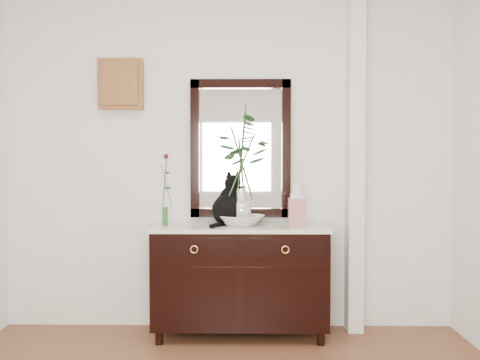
{
  "coord_description": "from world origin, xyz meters",
  "views": [
    {
      "loc": [
        0.15,
        -2.31,
        1.34
      ],
      "look_at": [
        0.1,
        1.63,
        1.2
      ],
      "focal_mm": 40.0,
      "sensor_mm": 36.0,
      "label": 1
    }
  ],
  "objects_px": {
    "sideboard": "(240,275)",
    "cat": "(228,200)",
    "lotus_bowl": "(241,220)",
    "ginger_jar": "(297,204)"
  },
  "relations": [
    {
      "from": "cat",
      "to": "lotus_bowl",
      "type": "height_order",
      "value": "cat"
    },
    {
      "from": "cat",
      "to": "lotus_bowl",
      "type": "xyz_separation_m",
      "value": [
        0.1,
        -0.04,
        -0.15
      ]
    },
    {
      "from": "cat",
      "to": "sideboard",
      "type": "bearing_deg",
      "value": 1.14
    },
    {
      "from": "sideboard",
      "to": "ginger_jar",
      "type": "relative_size",
      "value": 3.88
    },
    {
      "from": "sideboard",
      "to": "cat",
      "type": "xyz_separation_m",
      "value": [
        -0.09,
        0.04,
        0.57
      ]
    },
    {
      "from": "sideboard",
      "to": "lotus_bowl",
      "type": "distance_m",
      "value": 0.42
    },
    {
      "from": "sideboard",
      "to": "cat",
      "type": "distance_m",
      "value": 0.58
    },
    {
      "from": "lotus_bowl",
      "to": "ginger_jar",
      "type": "height_order",
      "value": "ginger_jar"
    },
    {
      "from": "cat",
      "to": "lotus_bowl",
      "type": "bearing_deg",
      "value": -0.01
    },
    {
      "from": "lotus_bowl",
      "to": "ginger_jar",
      "type": "bearing_deg",
      "value": -9.4
    }
  ]
}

